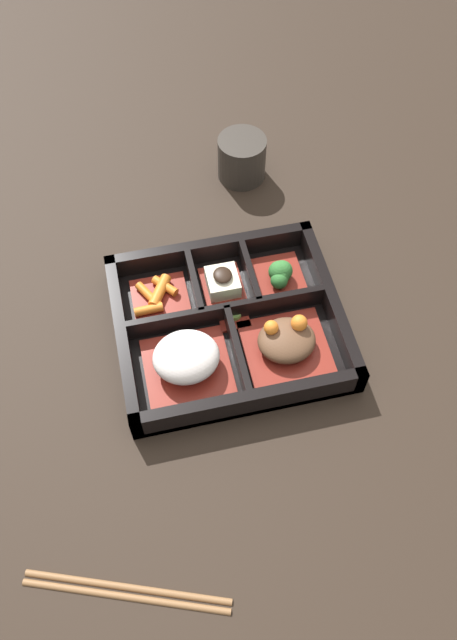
% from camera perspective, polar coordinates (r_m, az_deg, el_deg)
% --- Properties ---
extents(ground_plane, '(3.00, 3.00, 0.00)m').
position_cam_1_polar(ground_plane, '(0.80, 0.00, -0.96)').
color(ground_plane, black).
extents(bento_base, '(0.28, 0.24, 0.01)m').
position_cam_1_polar(bento_base, '(0.80, 0.00, -0.77)').
color(bento_base, black).
rests_on(bento_base, ground_plane).
extents(bento_rim, '(0.28, 0.24, 0.04)m').
position_cam_1_polar(bento_rim, '(0.79, -0.03, 0.07)').
color(bento_rim, black).
rests_on(bento_rim, ground_plane).
extents(bowl_stew, '(0.10, 0.10, 0.05)m').
position_cam_1_polar(bowl_stew, '(0.77, 5.32, -1.93)').
color(bowl_stew, maroon).
rests_on(bowl_stew, bento_base).
extents(bowl_rice, '(0.10, 0.10, 0.05)m').
position_cam_1_polar(bowl_rice, '(0.75, -3.87, -3.55)').
color(bowl_rice, maroon).
rests_on(bowl_rice, bento_base).
extents(bowl_greens, '(0.06, 0.07, 0.03)m').
position_cam_1_polar(bowl_greens, '(0.82, 4.74, 4.16)').
color(bowl_greens, maroon).
rests_on(bowl_greens, bento_base).
extents(bowl_tofu, '(0.05, 0.07, 0.04)m').
position_cam_1_polar(bowl_tofu, '(0.82, -0.53, 3.38)').
color(bowl_tofu, maroon).
rests_on(bowl_tofu, bento_base).
extents(bowl_carrots, '(0.07, 0.07, 0.02)m').
position_cam_1_polar(bowl_carrots, '(0.82, -6.42, 2.09)').
color(bowl_carrots, maroon).
rests_on(bowl_carrots, bento_base).
extents(bowl_pickles, '(0.04, 0.04, 0.01)m').
position_cam_1_polar(bowl_pickles, '(0.80, 0.45, 0.56)').
color(bowl_pickles, maroon).
rests_on(bowl_pickles, bento_base).
extents(tea_cup, '(0.07, 0.07, 0.07)m').
position_cam_1_polar(tea_cup, '(0.95, 1.22, 14.65)').
color(tea_cup, '#2D2823').
rests_on(tea_cup, ground_plane).
extents(chopsticks, '(0.21, 0.09, 0.01)m').
position_cam_1_polar(chopsticks, '(0.70, -9.31, -23.30)').
color(chopsticks, brown).
rests_on(chopsticks, ground_plane).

